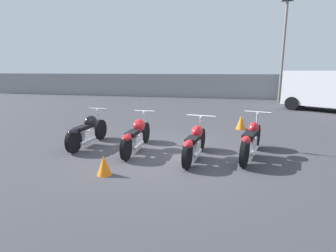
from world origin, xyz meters
The scene contains 10 objects.
ground_plane centered at (0.00, 0.00, 0.00)m, with size 60.00×60.00×0.00m, color #38383D.
fence_back centered at (0.00, 14.04, 0.89)m, with size 40.00×0.04×1.79m.
light_pole_left centered at (4.84, 12.95, 3.93)m, with size 0.70×0.35×6.54m.
motorcycle_slot_0 centered at (-2.26, 0.32, 0.43)m, with size 0.56×1.99×0.98m.
motorcycle_slot_1 centered at (-0.80, 0.22, 0.41)m, with size 0.60×2.19×0.95m.
motorcycle_slot_2 centered at (0.77, -0.11, 0.40)m, with size 0.74×1.98×0.95m.
motorcycle_slot_3 centered at (2.07, 0.29, 0.42)m, with size 0.82×2.16×1.03m.
parked_van centered at (6.69, 8.76, 1.14)m, with size 4.90×3.93×2.05m.
traffic_cone_near centered at (1.97, 3.46, 0.25)m, with size 0.33×0.33×0.50m.
traffic_cone_far centered at (-0.87, -1.50, 0.20)m, with size 0.29×0.29×0.41m.
Camera 1 is at (1.50, -6.05, 2.07)m, focal length 28.00 mm.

